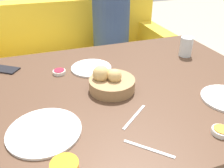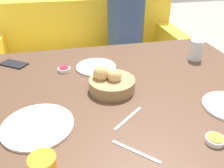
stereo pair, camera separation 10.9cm
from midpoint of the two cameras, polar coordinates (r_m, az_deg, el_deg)
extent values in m
cube|color=#4C3323|center=(1.14, -0.83, -1.40)|extent=(1.46, 1.08, 0.03)
cube|color=#4C3323|center=(1.97, 13.66, 0.17)|extent=(0.06, 0.06, 0.69)
cube|color=gold|center=(2.33, -10.10, 2.00)|extent=(1.72, 0.70, 0.44)
cube|color=gold|center=(2.40, -12.17, 14.06)|extent=(1.72, 0.20, 0.45)
cube|color=gold|center=(2.51, 7.75, 6.83)|extent=(0.14, 0.70, 0.64)
cube|color=#23232D|center=(2.31, -1.56, 2.14)|extent=(0.30, 0.41, 0.44)
cylinder|color=#334770|center=(2.11, -1.75, 14.30)|extent=(0.32, 0.32, 0.58)
cylinder|color=#99754C|center=(1.09, -2.86, -0.20)|extent=(0.21, 0.21, 0.05)
sphere|color=tan|center=(1.08, -5.56, 2.41)|extent=(0.08, 0.08, 0.08)
sphere|color=tan|center=(1.06, -2.32, 1.88)|extent=(0.06, 0.06, 0.06)
cylinder|color=white|center=(0.92, -19.34, -10.77)|extent=(0.27, 0.27, 0.01)
cylinder|color=white|center=(1.30, -7.42, 3.79)|extent=(0.22, 0.22, 0.01)
cylinder|color=silver|center=(1.48, 15.40, 8.61)|extent=(0.07, 0.07, 0.12)
cylinder|color=white|center=(1.28, -14.98, 2.71)|extent=(0.07, 0.07, 0.02)
cylinder|color=#A3192D|center=(1.28, -15.05, 3.16)|extent=(0.05, 0.05, 0.00)
cylinder|color=white|center=(0.92, 21.66, -10.70)|extent=(0.07, 0.07, 0.02)
cylinder|color=#C67F28|center=(0.91, 21.79, -10.17)|extent=(0.05, 0.05, 0.00)
cube|color=#B7B7BC|center=(0.94, 2.08, -7.98)|extent=(0.14, 0.12, 0.00)
cube|color=#B7B7BC|center=(0.81, 4.89, -15.43)|extent=(0.13, 0.13, 0.00)
cube|color=black|center=(1.43, -26.48, 3.12)|extent=(0.17, 0.15, 0.01)
camera|label=1|loc=(0.05, -92.86, -1.68)|focal=38.00mm
camera|label=2|loc=(0.05, 87.14, 1.68)|focal=38.00mm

